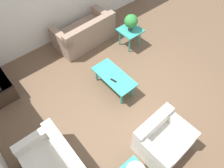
# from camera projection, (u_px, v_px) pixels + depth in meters

# --- Properties ---
(ground_plane) EXTENTS (14.00, 14.00, 0.00)m
(ground_plane) POSITION_uv_depth(u_px,v_px,m) (129.00, 96.00, 5.39)
(ground_plane) COLOR brown
(sofa) EXTENTS (0.95, 1.77, 0.82)m
(sofa) POSITION_uv_depth(u_px,v_px,m) (85.00, 33.00, 6.38)
(sofa) COLOR gray
(sofa) RESTS_ON ground_plane
(armchair) EXTENTS (0.88, 1.01, 0.74)m
(armchair) POSITION_uv_depth(u_px,v_px,m) (162.00, 140.00, 4.35)
(armchair) COLOR silver
(armchair) RESTS_ON ground_plane
(loveseat) EXTENTS (1.38, 0.86, 0.74)m
(loveseat) POSITION_uv_depth(u_px,v_px,m) (55.00, 166.00, 4.04)
(loveseat) COLOR silver
(loveseat) RESTS_ON ground_plane
(coffee_table) EXTENTS (1.13, 0.54, 0.45)m
(coffee_table) POSITION_uv_depth(u_px,v_px,m) (114.00, 77.00, 5.24)
(coffee_table) COLOR teal
(coffee_table) RESTS_ON ground_plane
(side_table_plant) EXTENTS (0.59, 0.59, 0.56)m
(side_table_plant) POSITION_uv_depth(u_px,v_px,m) (130.00, 32.00, 6.16)
(side_table_plant) COLOR teal
(side_table_plant) RESTS_ON ground_plane
(potted_plant) EXTENTS (0.37, 0.37, 0.47)m
(potted_plant) POSITION_uv_depth(u_px,v_px,m) (131.00, 21.00, 5.89)
(potted_plant) COLOR #333338
(potted_plant) RESTS_ON side_table_plant
(remote_control) EXTENTS (0.16, 0.08, 0.02)m
(remote_control) POSITION_uv_depth(u_px,v_px,m) (114.00, 80.00, 5.09)
(remote_control) COLOR black
(remote_control) RESTS_ON coffee_table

